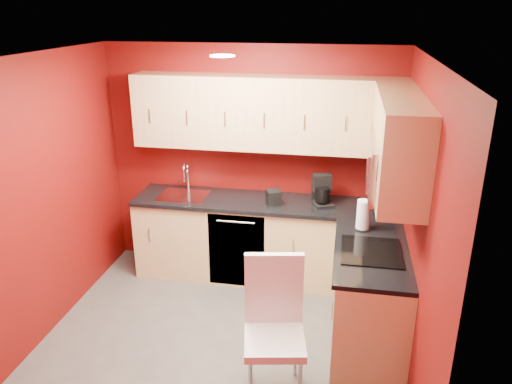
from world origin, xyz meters
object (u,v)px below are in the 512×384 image
(microwave, at_px, (394,168))
(sink, at_px, (184,192))
(coffee_maker, at_px, (323,191))
(napkin_holder, at_px, (273,197))
(paper_towel, at_px, (363,215))
(dining_chair, at_px, (275,333))

(microwave, xyz_separation_m, sink, (-2.09, 1.00, -0.72))
(microwave, height_order, coffee_maker, microwave)
(napkin_holder, bearing_deg, paper_towel, -27.02)
(sink, height_order, coffee_maker, sink)
(microwave, distance_m, coffee_maker, 1.29)
(paper_towel, bearing_deg, dining_chair, -117.39)
(microwave, relative_size, dining_chair, 0.68)
(coffee_maker, bearing_deg, dining_chair, -118.06)
(microwave, xyz_separation_m, napkin_holder, (-1.09, 0.92, -0.67))
(dining_chair, bearing_deg, paper_towel, 51.93)
(sink, xyz_separation_m, dining_chair, (1.27, -1.78, -0.39))
(coffee_maker, xyz_separation_m, napkin_holder, (-0.51, -0.06, -0.08))
(sink, relative_size, coffee_maker, 1.65)
(napkin_holder, relative_size, paper_towel, 0.53)
(microwave, bearing_deg, sink, 154.40)
(coffee_maker, distance_m, paper_towel, 0.66)
(coffee_maker, bearing_deg, napkin_holder, 167.01)
(napkin_holder, bearing_deg, coffee_maker, 7.18)
(sink, bearing_deg, paper_towel, -15.92)
(coffee_maker, bearing_deg, microwave, -79.75)
(microwave, height_order, paper_towel, microwave)
(sink, xyz_separation_m, coffee_maker, (1.52, -0.02, 0.12))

